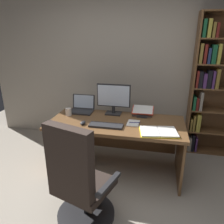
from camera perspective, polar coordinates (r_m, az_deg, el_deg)
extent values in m
cube|color=#A89E8E|center=(3.71, 4.59, 11.49)|extent=(4.98, 0.12, 2.57)
cube|color=brown|center=(2.86, 1.13, -2.90)|extent=(1.75, 0.81, 0.04)
cube|color=brown|center=(3.27, -13.66, -7.57)|extent=(0.03, 0.75, 0.70)
cube|color=brown|center=(3.00, 17.31, -10.58)|extent=(0.03, 0.75, 0.70)
cube|color=brown|center=(3.34, 2.35, -5.69)|extent=(1.63, 0.03, 0.49)
cube|color=brown|center=(3.54, 20.16, 6.19)|extent=(0.02, 0.28, 2.12)
cube|color=brown|center=(3.75, 26.39, 6.05)|extent=(0.88, 0.01, 2.12)
cube|color=brown|center=(3.98, 24.50, -9.17)|extent=(0.83, 0.26, 0.02)
cube|color=gray|center=(3.82, 19.48, -7.62)|extent=(0.05, 0.18, 0.22)
cube|color=black|center=(3.81, 20.30, -7.41)|extent=(0.04, 0.15, 0.27)
cube|color=#512D66|center=(3.85, 20.96, -7.52)|extent=(0.03, 0.21, 0.23)
cube|color=brown|center=(3.83, 25.24, -4.58)|extent=(0.83, 0.26, 0.02)
cube|color=olive|center=(3.69, 19.86, -2.82)|extent=(0.03, 0.20, 0.21)
cube|color=olive|center=(3.68, 20.54, -2.58)|extent=(0.03, 0.19, 0.25)
cube|color=gold|center=(3.67, 21.56, -2.51)|extent=(0.06, 0.16, 0.28)
cube|color=brown|center=(3.71, 26.02, 0.35)|extent=(0.83, 0.26, 0.02)
cube|color=#195633|center=(3.57, 20.61, 2.37)|extent=(0.04, 0.19, 0.21)
cube|color=maroon|center=(3.60, 21.26, 2.16)|extent=(0.04, 0.22, 0.18)
cube|color=gray|center=(3.58, 22.17, 2.79)|extent=(0.04, 0.18, 0.28)
cube|color=brown|center=(3.62, 26.85, 5.56)|extent=(0.83, 0.26, 0.02)
cube|color=maroon|center=(3.48, 21.29, 8.10)|extent=(0.03, 0.18, 0.25)
cube|color=black|center=(3.48, 22.07, 7.97)|extent=(0.05, 0.16, 0.24)
cube|color=#512D66|center=(3.52, 22.91, 7.69)|extent=(0.05, 0.22, 0.21)
cube|color=black|center=(3.50, 23.97, 7.88)|extent=(0.06, 0.15, 0.26)
cube|color=#512D66|center=(3.53, 24.81, 7.80)|extent=(0.03, 0.19, 0.25)
cube|color=olive|center=(3.52, 25.73, 7.91)|extent=(0.05, 0.16, 0.28)
cube|color=olive|center=(3.43, 22.14, 14.03)|extent=(0.04, 0.17, 0.28)
cube|color=maroon|center=(3.45, 23.05, 13.84)|extent=(0.04, 0.20, 0.26)
cube|color=navy|center=(3.48, 23.84, 13.36)|extent=(0.04, 0.22, 0.21)
cube|color=#195633|center=(3.49, 24.89, 13.59)|extent=(0.06, 0.22, 0.26)
cube|color=gold|center=(3.50, 25.97, 13.55)|extent=(0.04, 0.21, 0.27)
cube|color=#195633|center=(3.43, 22.89, 19.50)|extent=(0.04, 0.18, 0.24)
cube|color=gold|center=(3.45, 23.93, 19.38)|extent=(0.05, 0.21, 0.24)
cube|color=olive|center=(3.45, 24.91, 18.87)|extent=(0.04, 0.19, 0.20)
cube|color=maroon|center=(3.48, 25.62, 18.72)|extent=(0.03, 0.22, 0.19)
cylinder|color=#232326|center=(2.56, -6.75, -24.84)|extent=(0.60, 0.60, 0.05)
cylinder|color=#232326|center=(2.44, -6.93, -21.92)|extent=(0.06, 0.06, 0.30)
cube|color=#2D231E|center=(2.32, -7.13, -18.51)|extent=(0.62, 0.61, 0.07)
cube|color=#2D231E|center=(1.98, -11.13, -12.92)|extent=(0.48, 0.24, 0.68)
cube|color=#232326|center=(2.40, -12.79, -13.80)|extent=(0.16, 0.38, 0.04)
cube|color=#232326|center=(2.12, -0.87, -18.34)|extent=(0.16, 0.38, 0.04)
cube|color=#232326|center=(3.12, 0.38, -0.33)|extent=(0.22, 0.16, 0.02)
cylinder|color=#232326|center=(3.10, 0.39, 0.62)|extent=(0.04, 0.04, 0.09)
cube|color=#232326|center=(3.05, 0.43, 4.34)|extent=(0.47, 0.02, 0.32)
cube|color=silver|center=(3.03, 0.35, 4.24)|extent=(0.44, 0.00, 0.29)
cube|color=#232326|center=(3.21, -8.11, 0.07)|extent=(0.34, 0.22, 0.02)
cube|color=#2D2D30|center=(3.19, -8.23, 0.18)|extent=(0.29, 0.12, 0.00)
cube|color=#232326|center=(3.29, -7.41, 2.75)|extent=(0.34, 0.05, 0.21)
cube|color=silver|center=(3.29, -7.44, 2.75)|extent=(0.30, 0.04, 0.19)
cube|color=#232326|center=(2.71, -1.58, -3.52)|extent=(0.42, 0.15, 0.02)
ellipsoid|color=#232326|center=(2.79, -7.59, -2.83)|extent=(0.06, 0.10, 0.04)
cube|color=#232326|center=(3.05, 7.87, -1.08)|extent=(0.14, 0.12, 0.01)
cube|color=#232326|center=(3.00, 7.81, -1.17)|extent=(0.27, 0.01, 0.01)
cube|color=#DB422D|center=(3.12, 8.06, 0.53)|extent=(0.30, 0.19, 0.08)
cube|color=white|center=(3.12, 8.07, 0.68)|extent=(0.27, 0.18, 0.07)
cube|color=yellow|center=(2.59, 9.70, -5.21)|extent=(0.26, 0.34, 0.01)
cube|color=yellow|center=(2.62, 14.38, -5.22)|extent=(0.26, 0.34, 0.01)
cube|color=white|center=(2.58, 9.71, -4.97)|extent=(0.24, 0.32, 0.02)
cube|color=white|center=(2.62, 14.41, -4.98)|extent=(0.24, 0.32, 0.02)
cylinder|color=#B7B7BC|center=(2.60, 12.07, -5.06)|extent=(0.06, 0.27, 0.02)
cube|color=white|center=(2.81, 5.57, -2.89)|extent=(0.15, 0.21, 0.01)
cylinder|color=navy|center=(2.80, 5.98, -2.75)|extent=(0.14, 0.02, 0.01)
cylinder|color=silver|center=(3.12, -11.29, 0.07)|extent=(0.08, 0.08, 0.10)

